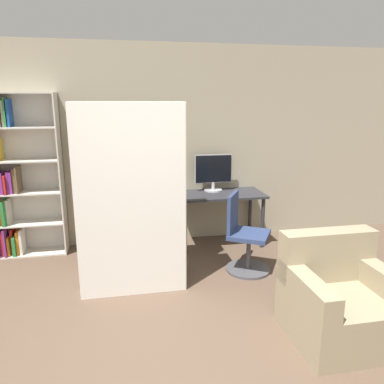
{
  "coord_description": "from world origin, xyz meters",
  "views": [
    {
      "loc": [
        -0.3,
        -1.85,
        1.95
      ],
      "look_at": [
        0.41,
        1.79,
        1.05
      ],
      "focal_mm": 35.0,
      "sensor_mm": 36.0,
      "label": 1
    }
  ],
  "objects_px": {
    "mattress_far": "(130,192)",
    "armchair": "(339,300)",
    "office_chair": "(244,240)",
    "mattress_near": "(132,201)",
    "monitor": "(213,172)",
    "bookshelf": "(18,178)"
  },
  "relations": [
    {
      "from": "office_chair",
      "to": "mattress_far",
      "type": "height_order",
      "value": "mattress_far"
    },
    {
      "from": "monitor",
      "to": "bookshelf",
      "type": "relative_size",
      "value": 0.26
    },
    {
      "from": "bookshelf",
      "to": "armchair",
      "type": "distance_m",
      "value": 3.94
    },
    {
      "from": "monitor",
      "to": "mattress_far",
      "type": "distance_m",
      "value": 1.48
    },
    {
      "from": "armchair",
      "to": "mattress_far",
      "type": "bearing_deg",
      "value": 138.37
    },
    {
      "from": "office_chair",
      "to": "mattress_far",
      "type": "bearing_deg",
      "value": 173.98
    },
    {
      "from": "bookshelf",
      "to": "mattress_far",
      "type": "height_order",
      "value": "bookshelf"
    },
    {
      "from": "bookshelf",
      "to": "mattress_near",
      "type": "xyz_separation_m",
      "value": [
        1.37,
        -1.29,
        -0.03
      ]
    },
    {
      "from": "office_chair",
      "to": "mattress_near",
      "type": "bearing_deg",
      "value": -169.66
    },
    {
      "from": "monitor",
      "to": "mattress_near",
      "type": "relative_size",
      "value": 0.27
    },
    {
      "from": "office_chair",
      "to": "armchair",
      "type": "distance_m",
      "value": 1.4
    },
    {
      "from": "monitor",
      "to": "office_chair",
      "type": "relative_size",
      "value": 0.57
    },
    {
      "from": "office_chair",
      "to": "mattress_far",
      "type": "xyz_separation_m",
      "value": [
        -1.29,
        0.14,
        0.6
      ]
    },
    {
      "from": "bookshelf",
      "to": "office_chair",
      "type": "bearing_deg",
      "value": -21.6
    },
    {
      "from": "mattress_far",
      "to": "mattress_near",
      "type": "bearing_deg",
      "value": -90.0
    },
    {
      "from": "mattress_near",
      "to": "armchair",
      "type": "relative_size",
      "value": 2.3
    },
    {
      "from": "mattress_far",
      "to": "armchair",
      "type": "relative_size",
      "value": 2.3
    },
    {
      "from": "office_chair",
      "to": "armchair",
      "type": "bearing_deg",
      "value": -74.14
    },
    {
      "from": "monitor",
      "to": "office_chair",
      "type": "xyz_separation_m",
      "value": [
        0.12,
        -1.04,
        -0.63
      ]
    },
    {
      "from": "office_chair",
      "to": "bookshelf",
      "type": "distance_m",
      "value": 2.93
    },
    {
      "from": "mattress_far",
      "to": "monitor",
      "type": "bearing_deg",
      "value": 37.75
    },
    {
      "from": "mattress_near",
      "to": "armchair",
      "type": "xyz_separation_m",
      "value": [
        1.67,
        -1.12,
        -0.66
      ]
    }
  ]
}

